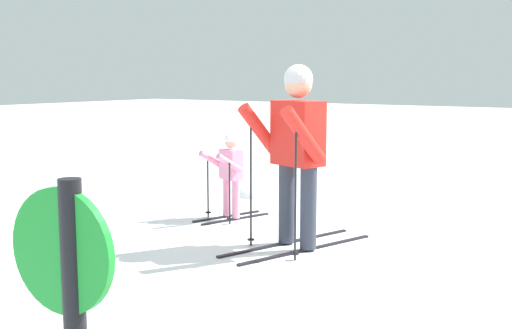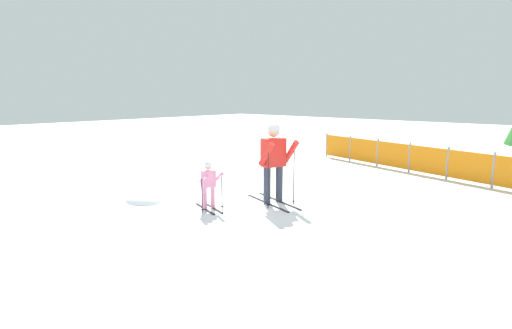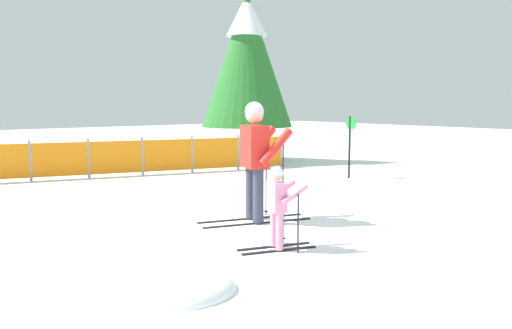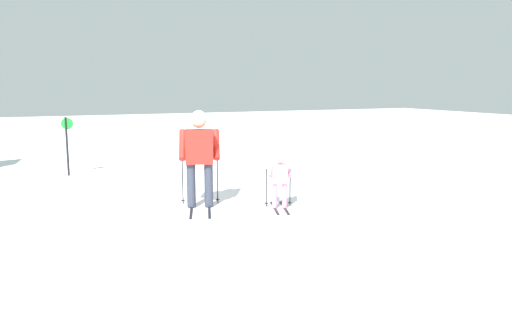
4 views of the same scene
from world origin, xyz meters
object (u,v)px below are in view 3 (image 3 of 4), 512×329
safety_fence (142,156)px  conifer_far (247,58)px  skier_child (278,201)px  trail_marker (350,140)px  skier_adult (256,151)px

safety_fence → conifer_far: (3.69, 0.60, 2.61)m
skier_child → trail_marker: size_ratio=0.70×
skier_adult → skier_child: (-0.68, -1.28, -0.47)m
safety_fence → skier_adult: bearing=-98.6°
skier_child → trail_marker: (5.06, 3.28, 0.31)m
skier_adult → conifer_far: size_ratio=0.36×
safety_fence → trail_marker: bearing=-44.8°
skier_adult → conifer_far: 7.87m
skier_adult → conifer_far: conifer_far is taller
skier_child → conifer_far: bearing=73.0°
skier_child → safety_fence: size_ratio=0.14×
skier_adult → trail_marker: size_ratio=1.23×
conifer_far → trail_marker: conifer_far is taller
trail_marker → skier_child: bearing=-147.1°
safety_fence → skier_child: bearing=-102.6°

